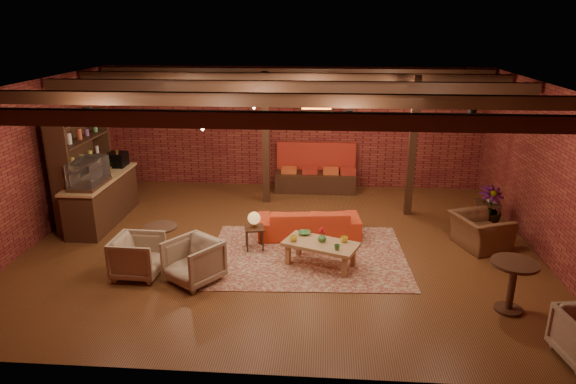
# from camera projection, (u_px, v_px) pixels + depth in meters

# --- Properties ---
(floor) EXTENTS (10.00, 10.00, 0.00)m
(floor) POSITION_uv_depth(u_px,v_px,m) (281.00, 245.00, 10.39)
(floor) COLOR #3D210F
(floor) RESTS_ON ground
(ceiling) EXTENTS (10.00, 8.00, 0.02)m
(ceiling) POSITION_uv_depth(u_px,v_px,m) (281.00, 85.00, 9.37)
(ceiling) COLOR black
(ceiling) RESTS_ON wall_back
(wall_back) EXTENTS (10.00, 0.02, 3.20)m
(wall_back) POSITION_uv_depth(u_px,v_px,m) (294.00, 128.00, 13.66)
(wall_back) COLOR maroon
(wall_back) RESTS_ON ground
(wall_front) EXTENTS (10.00, 0.02, 3.20)m
(wall_front) POSITION_uv_depth(u_px,v_px,m) (252.00, 262.00, 6.10)
(wall_front) COLOR maroon
(wall_front) RESTS_ON ground
(wall_left) EXTENTS (0.02, 8.00, 3.20)m
(wall_left) POSITION_uv_depth(u_px,v_px,m) (32.00, 164.00, 10.23)
(wall_left) COLOR maroon
(wall_left) RESTS_ON ground
(wall_right) EXTENTS (0.02, 8.00, 3.20)m
(wall_right) POSITION_uv_depth(u_px,v_px,m) (549.00, 175.00, 9.52)
(wall_right) COLOR maroon
(wall_right) RESTS_ON ground
(ceiling_beams) EXTENTS (9.80, 6.40, 0.22)m
(ceiling_beams) POSITION_uv_depth(u_px,v_px,m) (281.00, 92.00, 9.41)
(ceiling_beams) COLOR #301F10
(ceiling_beams) RESTS_ON ceiling
(ceiling_pipe) EXTENTS (9.60, 0.12, 0.12)m
(ceiling_pipe) POSITION_uv_depth(u_px,v_px,m) (287.00, 93.00, 10.99)
(ceiling_pipe) COLOR black
(ceiling_pipe) RESTS_ON ceiling
(post_left) EXTENTS (0.16, 0.16, 3.20)m
(post_left) POSITION_uv_depth(u_px,v_px,m) (266.00, 139.00, 12.38)
(post_left) COLOR #301F10
(post_left) RESTS_ON ground
(post_right) EXTENTS (0.16, 0.16, 3.20)m
(post_right) POSITION_uv_depth(u_px,v_px,m) (412.00, 147.00, 11.57)
(post_right) COLOR #301F10
(post_right) RESTS_ON ground
(service_counter) EXTENTS (0.80, 2.50, 1.60)m
(service_counter) POSITION_uv_depth(u_px,v_px,m) (101.00, 188.00, 11.37)
(service_counter) COLOR #301F10
(service_counter) RESTS_ON ground
(plant_counter) EXTENTS (0.35, 0.39, 0.30)m
(plant_counter) POSITION_uv_depth(u_px,v_px,m) (107.00, 167.00, 11.42)
(plant_counter) COLOR #337F33
(plant_counter) RESTS_ON service_counter
(shelving_hutch) EXTENTS (0.52, 2.00, 2.40)m
(shelving_hutch) POSITION_uv_depth(u_px,v_px,m) (84.00, 169.00, 11.36)
(shelving_hutch) COLOR #301F10
(shelving_hutch) RESTS_ON ground
(banquette) EXTENTS (2.10, 0.70, 1.00)m
(banquette) POSITION_uv_depth(u_px,v_px,m) (316.00, 173.00, 13.54)
(banquette) COLOR #A6291B
(banquette) RESTS_ON ground
(service_sign) EXTENTS (0.86, 0.06, 0.30)m
(service_sign) POSITION_uv_depth(u_px,v_px,m) (316.00, 105.00, 12.53)
(service_sign) COLOR orange
(service_sign) RESTS_ON ceiling
(ceiling_spotlights) EXTENTS (6.40, 4.40, 0.28)m
(ceiling_spotlights) POSITION_uv_depth(u_px,v_px,m) (281.00, 104.00, 9.48)
(ceiling_spotlights) COLOR black
(ceiling_spotlights) RESTS_ON ceiling
(rug) EXTENTS (3.87, 3.03, 0.01)m
(rug) POSITION_uv_depth(u_px,v_px,m) (308.00, 255.00, 9.93)
(rug) COLOR maroon
(rug) RESTS_ON floor
(sofa) EXTENTS (2.20, 1.06, 0.62)m
(sofa) POSITION_uv_depth(u_px,v_px,m) (309.00, 222.00, 10.74)
(sofa) COLOR red
(sofa) RESTS_ON floor
(coffee_table) EXTENTS (1.49, 1.11, 0.71)m
(coffee_table) POSITION_uv_depth(u_px,v_px,m) (320.00, 245.00, 9.43)
(coffee_table) COLOR #9F754A
(coffee_table) RESTS_ON floor
(side_table_lamp) EXTENTS (0.45, 0.45, 0.78)m
(side_table_lamp) POSITION_uv_depth(u_px,v_px,m) (254.00, 221.00, 10.04)
(side_table_lamp) COLOR #301F10
(side_table_lamp) RESTS_ON floor
(round_table_left) EXTENTS (0.64, 0.64, 0.67)m
(round_table_left) POSITION_uv_depth(u_px,v_px,m) (161.00, 237.00, 9.67)
(round_table_left) COLOR #301F10
(round_table_left) RESTS_ON floor
(armchair_a) EXTENTS (0.77, 0.82, 0.82)m
(armchair_a) POSITION_uv_depth(u_px,v_px,m) (138.00, 254.00, 9.04)
(armchair_a) COLOR #C5B399
(armchair_a) RESTS_ON floor
(armchair_b) EXTENTS (1.11, 1.09, 0.84)m
(armchair_b) POSITION_uv_depth(u_px,v_px,m) (193.00, 259.00, 8.84)
(armchair_b) COLOR #C5B399
(armchair_b) RESTS_ON floor
(armchair_right) EXTENTS (0.99, 1.21, 0.91)m
(armchair_right) POSITION_uv_depth(u_px,v_px,m) (480.00, 226.00, 10.16)
(armchair_right) COLOR brown
(armchair_right) RESTS_ON floor
(side_table_book) EXTENTS (0.59, 0.59, 0.60)m
(side_table_book) POSITION_uv_depth(u_px,v_px,m) (488.00, 204.00, 11.15)
(side_table_book) COLOR #301F10
(side_table_book) RESTS_ON floor
(round_table_right) EXTENTS (0.72, 0.72, 0.84)m
(round_table_right) POSITION_uv_depth(u_px,v_px,m) (513.00, 278.00, 7.88)
(round_table_right) COLOR #301F10
(round_table_right) RESTS_ON floor
(plant_tall) EXTENTS (1.96, 1.96, 2.87)m
(plant_tall) POSITION_uv_depth(u_px,v_px,m) (495.00, 165.00, 10.75)
(plant_tall) COLOR #4C7F4C
(plant_tall) RESTS_ON floor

